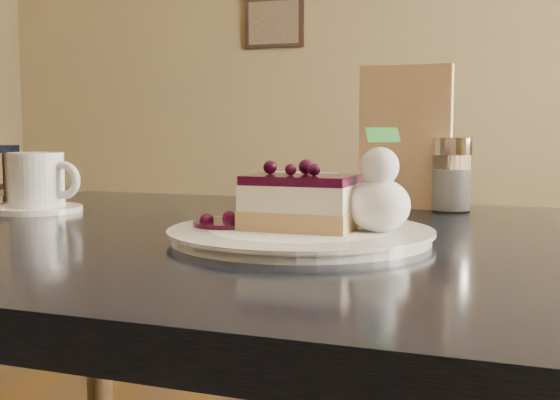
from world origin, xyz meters
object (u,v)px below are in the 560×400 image
(dessert_plate, at_px, (301,235))
(cheesecake_slice, at_px, (301,203))
(coffee_set, at_px, (38,185))
(main_table, at_px, (314,300))

(dessert_plate, relative_size, cheesecake_slice, 2.31)
(dessert_plate, xyz_separation_m, cheesecake_slice, (-0.00, 0.00, 0.03))
(coffee_set, bearing_deg, cheesecake_slice, -17.27)
(cheesecake_slice, distance_m, coffee_set, 0.45)
(main_table, relative_size, cheesecake_slice, 9.99)
(main_table, xyz_separation_m, cheesecake_slice, (-0.00, -0.05, 0.12))
(coffee_set, bearing_deg, main_table, -11.21)
(main_table, bearing_deg, coffee_set, 170.84)
(main_table, xyz_separation_m, coffee_set, (-0.43, 0.09, 0.11))
(dessert_plate, height_order, cheesecake_slice, cheesecake_slice)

